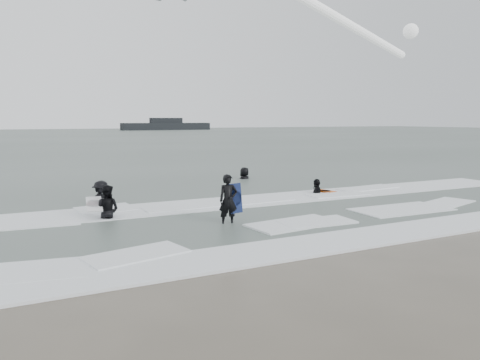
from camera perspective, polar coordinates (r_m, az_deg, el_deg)
name	(u,v)px	position (r m, az deg, el deg)	size (l,w,h in m)	color
ground	(317,239)	(13.58, 9.33, -7.07)	(320.00, 320.00, 0.00)	brown
sea	(59,138)	(91.09, -21.17, 4.84)	(320.00, 320.00, 0.00)	#47544C
surfer_centre	(228,225)	(15.05, -1.43, -5.54)	(0.61, 0.40, 1.67)	black
surfer_wading	(108,220)	(16.47, -15.84, -4.69)	(0.85, 0.66, 1.74)	black
surfer_breaker	(102,206)	(19.17, -16.52, -3.03)	(1.19, 0.69, 1.85)	black
surfer_right_near	(317,195)	(21.36, 9.32, -1.77)	(1.10, 0.46, 1.87)	black
surfer_right_far	(245,180)	(26.29, 0.57, 0.05)	(0.90, 0.59, 1.85)	black
surf_foam	(256,214)	(16.64, 1.96, -4.14)	(30.03, 9.06, 0.09)	white
bodyboards	(230,197)	(17.37, -1.26, -2.11)	(11.01, 4.50, 1.25)	#0D1840
vessel_horizon	(166,126)	(148.79, -9.00, 6.57)	(27.58, 4.93, 3.74)	black
airshow_jet	(325,17)	(78.60, 10.36, 18.96)	(51.25, 21.52, 8.73)	silver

